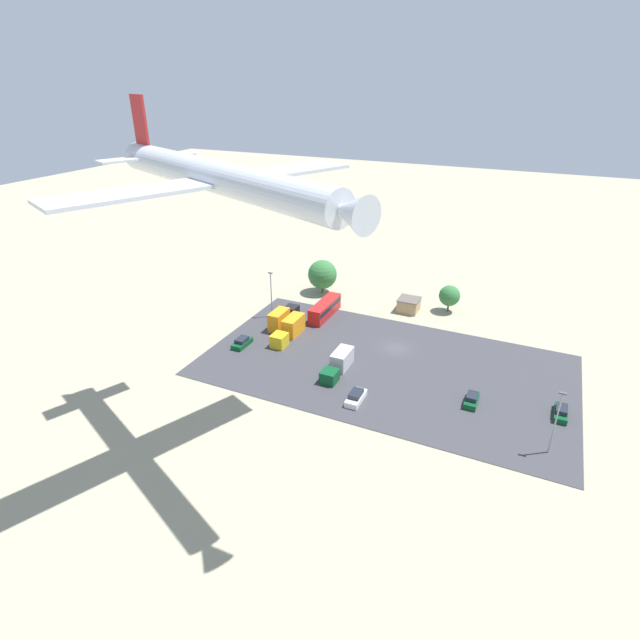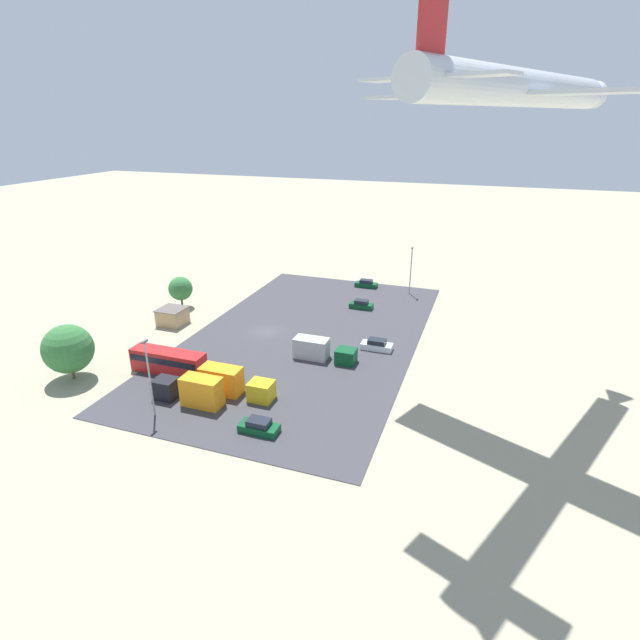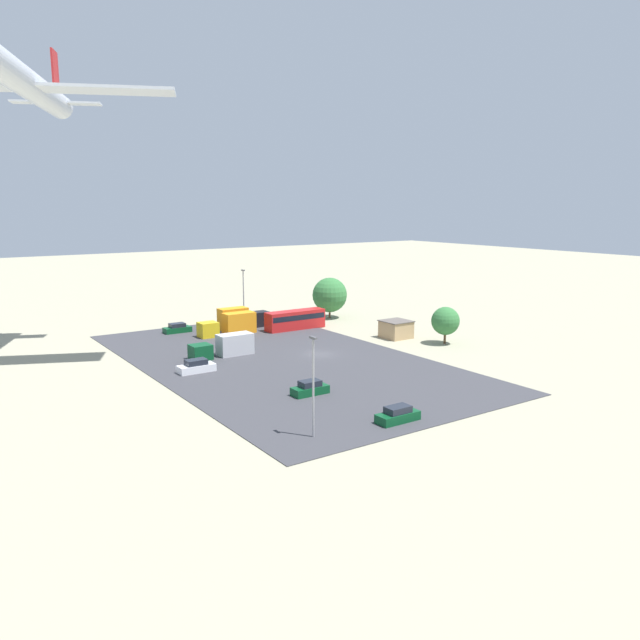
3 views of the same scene
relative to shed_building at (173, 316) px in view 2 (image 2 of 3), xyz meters
The scene contains 16 objects.
ground_plane 16.18m from the shed_building, 98.24° to the left, with size 400.00×400.00×0.00m, color gray.
parking_lot_surface 22.58m from the shed_building, 95.89° to the left, with size 59.46×33.67×0.08m.
shed_building is the anchor object (origin of this frame).
bus 17.27m from the shed_building, 33.13° to the left, with size 2.62×10.34×3.09m.
parked_car_0 38.48m from the shed_building, 139.19° to the left, with size 1.76×4.38×1.52m.
parked_car_1 33.90m from the shed_building, 92.70° to the left, with size 1.93×4.55×1.59m.
parked_car_2 32.29m from the shed_building, 122.19° to the left, with size 1.75×4.11×1.56m.
parked_car_3 35.11m from the shed_building, 49.52° to the left, with size 1.95×4.34×1.51m.
parked_truck_0 27.49m from the shed_building, 81.62° to the left, with size 2.44×8.83×2.89m.
parked_truck_1 26.20m from the shed_building, 50.44° to the left, with size 2.46×9.33×3.35m.
parked_truck_2 26.06m from the shed_building, 39.64° to the left, with size 2.35×8.77×3.56m.
tree_near_shed 20.21m from the shed_building, ahead, with size 6.31×6.31×7.41m.
tree_apron_mid 8.27m from the shed_building, 156.70° to the right, with size 4.19×4.19×5.58m.
light_pole_lot_centre 27.96m from the shed_building, 30.51° to the left, with size 0.90×0.28×9.35m.
light_pole_lot_edge 44.14m from the shed_building, 129.38° to the left, with size 0.90×0.28×9.12m.
airplane 59.66m from the shed_building, 80.41° to the left, with size 38.00×32.66×8.83m.
Camera 2 is at (65.70, 32.04, 31.68)m, focal length 28.00 mm.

